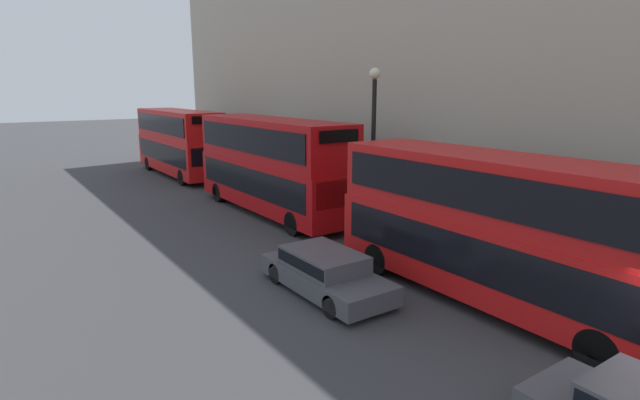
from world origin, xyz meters
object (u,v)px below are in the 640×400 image
object	(u,v)px
bus_leading	(497,224)
car_hatchback	(325,271)
bus_third_in_queue	(179,140)
bus_second_in_queue	(271,162)

from	to	relation	value
bus_leading	car_hatchback	bearing A→B (deg)	136.38
bus_third_in_queue	car_hatchback	bearing A→B (deg)	-98.74
bus_third_in_queue	car_hatchback	size ratio (longest dim) A/B	2.28
bus_leading	car_hatchback	size ratio (longest dim) A/B	2.25
bus_second_in_queue	car_hatchback	bearing A→B (deg)	-110.22
bus_second_in_queue	car_hatchback	world-z (taller)	bus_second_in_queue
bus_second_in_queue	car_hatchback	distance (m)	10.00
bus_third_in_queue	car_hatchback	xyz separation A→B (m)	(-3.40, -22.12, -1.77)
bus_leading	bus_second_in_queue	xyz separation A→B (m)	(0.00, 12.47, 0.19)
bus_leading	bus_third_in_queue	xyz separation A→B (m)	(0.00, 25.35, 0.16)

